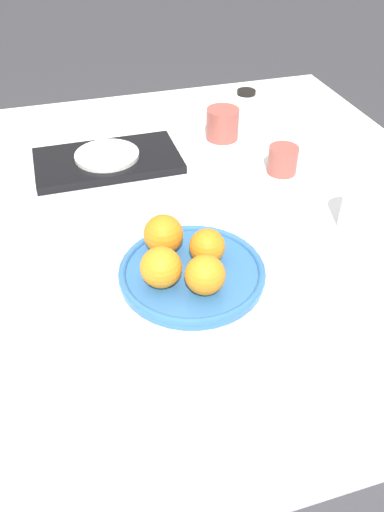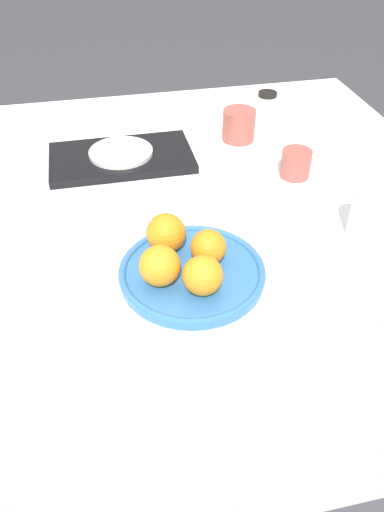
% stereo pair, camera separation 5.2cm
% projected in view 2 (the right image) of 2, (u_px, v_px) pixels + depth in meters
% --- Properties ---
extents(ground_plane, '(12.00, 12.00, 0.00)m').
position_uv_depth(ground_plane, '(156.00, 373.00, 1.63)').
color(ground_plane, '#38383D').
extents(table, '(1.47, 1.06, 0.72)m').
position_uv_depth(table, '(150.00, 293.00, 1.40)').
color(table, white).
rests_on(table, ground_plane).
extents(fruit_platter, '(0.27, 0.27, 0.02)m').
position_uv_depth(fruit_platter, '(192.00, 272.00, 0.91)').
color(fruit_platter, '#336BAD').
rests_on(fruit_platter, table).
extents(orange_0, '(0.07, 0.07, 0.07)m').
position_uv_depth(orange_0, '(208.00, 247.00, 0.91)').
color(orange_0, orange).
rests_on(orange_0, fruit_platter).
extents(orange_1, '(0.07, 0.07, 0.07)m').
position_uv_depth(orange_1, '(160.00, 266.00, 0.86)').
color(orange_1, orange).
rests_on(orange_1, fruit_platter).
extents(orange_2, '(0.07, 0.07, 0.07)m').
position_uv_depth(orange_2, '(203.00, 276.00, 0.84)').
color(orange_2, orange).
rests_on(orange_2, fruit_platter).
extents(orange_3, '(0.07, 0.07, 0.07)m').
position_uv_depth(orange_3, '(166.00, 233.00, 0.93)').
color(orange_3, orange).
rests_on(orange_3, fruit_platter).
extents(water_glass, '(0.07, 0.07, 0.10)m').
position_uv_depth(water_glass, '(368.00, 215.00, 0.98)').
color(water_glass, silver).
rests_on(water_glass, table).
extents(serving_tray, '(0.35, 0.20, 0.02)m').
position_uv_depth(serving_tray, '(121.00, 158.00, 1.24)').
color(serving_tray, black).
rests_on(serving_tray, table).
extents(side_plate, '(0.16, 0.16, 0.01)m').
position_uv_depth(side_plate, '(121.00, 152.00, 1.23)').
color(side_plate, silver).
rests_on(side_plate, serving_tray).
extents(cup_0, '(0.07, 0.07, 0.07)m').
position_uv_depth(cup_0, '(296.00, 164.00, 1.17)').
color(cup_0, '#9E4C42').
rests_on(cup_0, table).
extents(cup_1, '(0.09, 0.09, 0.08)m').
position_uv_depth(cup_1, '(239.00, 125.00, 1.31)').
color(cup_1, '#9E4C42').
rests_on(cup_1, table).
extents(soy_dish, '(0.06, 0.06, 0.01)m').
position_uv_depth(soy_dish, '(268.00, 94.00, 1.56)').
color(soy_dish, black).
rests_on(soy_dish, table).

